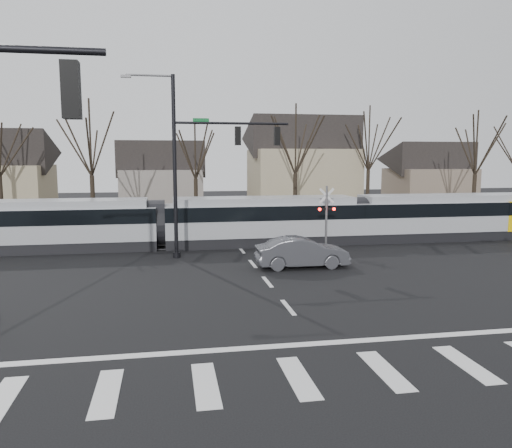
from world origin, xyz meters
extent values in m
plane|color=black|center=(0.00, 0.00, 0.00)|extent=(140.00, 140.00, 0.00)
cube|color=#38331E|center=(0.00, 32.00, 0.01)|extent=(140.00, 28.00, 0.01)
cube|color=silver|center=(-8.40, -4.00, 0.01)|extent=(0.60, 2.60, 0.01)
cube|color=silver|center=(-6.00, -4.00, 0.01)|extent=(0.60, 2.60, 0.01)
cube|color=silver|center=(-3.60, -4.00, 0.01)|extent=(0.60, 2.60, 0.01)
cube|color=silver|center=(-1.20, -4.00, 0.01)|extent=(0.60, 2.60, 0.01)
cube|color=silver|center=(1.20, -4.00, 0.01)|extent=(0.60, 2.60, 0.01)
cube|color=silver|center=(3.60, -4.00, 0.01)|extent=(0.60, 2.60, 0.01)
cube|color=silver|center=(0.00, -1.80, 0.01)|extent=(28.00, 0.35, 0.01)
cube|color=silver|center=(0.00, 2.00, 0.01)|extent=(0.18, 2.00, 0.01)
cube|color=silver|center=(0.00, 6.00, 0.01)|extent=(0.18, 2.00, 0.01)
cube|color=silver|center=(0.00, 10.00, 0.01)|extent=(0.18, 2.00, 0.01)
cube|color=silver|center=(0.00, 14.00, 0.01)|extent=(0.18, 2.00, 0.01)
cube|color=silver|center=(0.00, 18.00, 0.01)|extent=(0.18, 2.00, 0.01)
cube|color=silver|center=(0.00, 22.00, 0.01)|extent=(0.18, 2.00, 0.01)
cube|color=silver|center=(0.00, 26.00, 0.01)|extent=(0.18, 2.00, 0.01)
cube|color=silver|center=(0.00, 30.00, 0.01)|extent=(0.18, 2.00, 0.01)
cube|color=#59595E|center=(0.00, 15.10, 0.03)|extent=(90.00, 0.12, 0.06)
cube|color=#59595E|center=(0.00, 16.50, 0.03)|extent=(90.00, 0.12, 0.06)
cube|color=gray|center=(-12.09, 16.00, 1.56)|extent=(13.86, 2.99, 3.11)
cube|color=black|center=(-12.09, 16.00, 2.19)|extent=(13.88, 3.03, 0.91)
cube|color=gray|center=(1.78, 16.00, 1.56)|extent=(12.80, 2.99, 3.11)
cube|color=black|center=(1.78, 16.00, 2.19)|extent=(12.82, 3.03, 0.91)
cube|color=gray|center=(15.11, 16.00, 1.56)|extent=(13.86, 2.99, 3.11)
cube|color=black|center=(15.11, 16.00, 2.19)|extent=(13.88, 3.03, 0.91)
imported|color=#3F4045|center=(2.38, 8.73, 0.79)|extent=(1.75, 4.83, 1.58)
cube|color=black|center=(-6.15, -6.00, 6.90)|extent=(0.32, 0.32, 1.05)
sphere|color=#FF0C07|center=(-6.15, -6.00, 7.23)|extent=(0.22, 0.22, 0.22)
cylinder|color=black|center=(-4.00, 12.50, 5.10)|extent=(0.22, 0.22, 10.20)
cylinder|color=black|center=(-4.00, 12.50, 0.15)|extent=(0.44, 0.44, 0.30)
cylinder|color=black|center=(-0.75, 12.50, 7.60)|extent=(6.50, 0.14, 0.14)
cube|color=#0C5926|center=(-2.50, 12.50, 7.75)|extent=(0.90, 0.03, 0.22)
cube|color=black|center=(-0.42, 12.50, 6.90)|extent=(0.32, 0.32, 1.05)
sphere|color=#FF0C07|center=(-0.42, 12.50, 7.23)|extent=(0.22, 0.22, 0.22)
cube|color=black|center=(1.85, 12.50, 6.90)|extent=(0.32, 0.32, 1.05)
sphere|color=#FF0C07|center=(1.85, 12.50, 7.23)|extent=(0.22, 0.22, 0.22)
cube|color=#59595B|center=(-6.50, 12.50, 10.02)|extent=(0.55, 0.22, 0.14)
cylinder|color=#59595B|center=(5.00, 12.80, 2.00)|extent=(0.14, 0.14, 4.00)
cylinder|color=#59595B|center=(5.00, 12.80, 0.10)|extent=(0.36, 0.36, 0.20)
cube|color=silver|center=(5.00, 12.80, 3.40)|extent=(0.95, 0.04, 0.95)
cube|color=silver|center=(5.00, 12.80, 3.40)|extent=(0.95, 0.04, 0.95)
cube|color=black|center=(5.00, 12.80, 2.60)|extent=(1.00, 0.10, 0.12)
sphere|color=#FF0C07|center=(4.55, 12.72, 2.60)|extent=(0.18, 0.18, 0.18)
sphere|color=#FF0C07|center=(5.45, 12.72, 2.60)|extent=(0.18, 0.18, 0.18)
cube|color=slate|center=(-5.00, 36.00, 2.25)|extent=(8.00, 7.00, 4.50)
cube|color=gray|center=(9.00, 33.00, 3.25)|extent=(10.00, 8.00, 6.50)
cube|color=#67584C|center=(24.00, 35.00, 2.25)|extent=(8.00, 7.00, 4.50)
camera|label=1|loc=(-4.43, -15.92, 5.65)|focal=35.00mm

